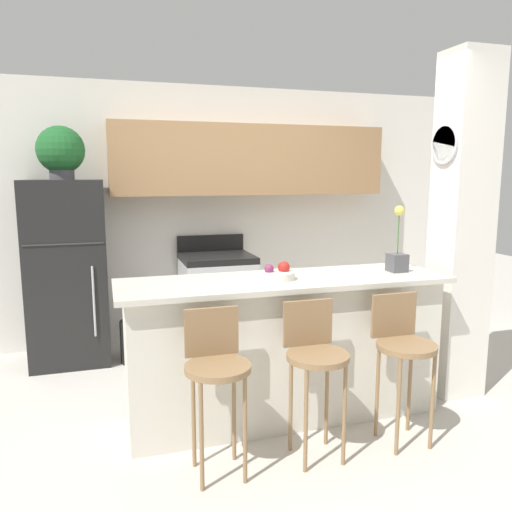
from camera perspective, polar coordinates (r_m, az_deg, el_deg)
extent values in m
plane|color=beige|center=(3.70, 3.19, -17.65)|extent=(14.00, 14.00, 0.00)
cube|color=white|center=(5.18, -4.14, 4.79)|extent=(5.60, 0.06, 2.55)
cube|color=#9E754C|center=(5.06, -0.59, 10.90)|extent=(2.74, 0.32, 0.68)
cube|color=silver|center=(4.98, -5.07, 7.71)|extent=(0.65, 0.28, 0.12)
cube|color=white|center=(4.03, 22.43, 2.88)|extent=(0.36, 0.32, 2.55)
cylinder|color=silver|center=(3.90, 20.76, 11.88)|extent=(0.02, 0.29, 0.29)
cylinder|color=white|center=(3.89, 20.69, 11.89)|extent=(0.01, 0.25, 0.25)
cube|color=silver|center=(3.51, 3.26, -10.73)|extent=(2.12, 0.54, 0.95)
cube|color=beige|center=(3.37, 3.34, -2.85)|extent=(2.24, 0.66, 0.03)
cube|color=black|center=(4.81, -20.52, -4.81)|extent=(0.67, 0.62, 1.11)
cube|color=black|center=(4.69, -21.08, 4.93)|extent=(0.67, 0.62, 0.52)
cube|color=#333333|center=(4.40, -21.16, 1.26)|extent=(0.64, 0.01, 0.01)
cylinder|color=#B2B2B7|center=(4.47, -18.03, -4.97)|extent=(0.02, 0.02, 0.61)
cube|color=silver|center=(4.95, -4.42, -5.42)|extent=(0.68, 0.63, 0.85)
cube|color=black|center=(4.85, -4.48, -0.21)|extent=(0.68, 0.63, 0.06)
cube|color=black|center=(5.12, -5.21, 1.52)|extent=(0.68, 0.04, 0.16)
cube|color=black|center=(4.64, -3.56, -5.86)|extent=(0.41, 0.01, 0.27)
cylinder|color=olive|center=(2.79, -4.38, -12.62)|extent=(0.37, 0.37, 0.03)
cube|color=olive|center=(2.88, -5.10, -8.60)|extent=(0.31, 0.02, 0.28)
cylinder|color=olive|center=(2.81, -6.25, -19.88)|extent=(0.02, 0.02, 0.61)
cylinder|color=olive|center=(2.85, -1.26, -19.30)|extent=(0.02, 0.02, 0.61)
cylinder|color=olive|center=(3.01, -7.15, -17.73)|extent=(0.02, 0.02, 0.61)
cylinder|color=olive|center=(3.06, -2.53, -17.25)|extent=(0.02, 0.02, 0.61)
cylinder|color=olive|center=(2.97, 7.09, -11.32)|extent=(0.37, 0.37, 0.03)
cube|color=olive|center=(3.06, 5.94, -7.59)|extent=(0.31, 0.02, 0.28)
cylinder|color=olive|center=(2.96, 5.72, -18.26)|extent=(0.02, 0.02, 0.61)
cylinder|color=olive|center=(3.05, 10.06, -17.48)|extent=(0.02, 0.02, 0.61)
cylinder|color=olive|center=(3.16, 3.98, -16.39)|extent=(0.02, 0.02, 0.61)
cylinder|color=olive|center=(3.24, 8.08, -15.74)|extent=(0.02, 0.02, 0.61)
cylinder|color=olive|center=(3.25, 16.84, -9.85)|extent=(0.37, 0.37, 0.03)
cube|color=olive|center=(3.32, 15.47, -6.50)|extent=(0.31, 0.02, 0.28)
cylinder|color=olive|center=(3.21, 15.95, -16.25)|extent=(0.02, 0.02, 0.61)
cylinder|color=olive|center=(3.34, 19.52, -15.42)|extent=(0.02, 0.02, 0.61)
cylinder|color=olive|center=(3.40, 13.70, -14.72)|extent=(0.02, 0.02, 0.61)
cylinder|color=olive|center=(3.52, 17.15, -14.02)|extent=(0.02, 0.02, 0.61)
cylinder|color=#4C4C51|center=(4.68, -21.30, 8.75)|extent=(0.21, 0.21, 0.10)
sphere|color=#1E5B28|center=(4.68, -21.45, 11.24)|extent=(0.41, 0.41, 0.41)
cube|color=#4C4C51|center=(3.73, 15.82, -0.74)|extent=(0.12, 0.12, 0.13)
cylinder|color=#386633|center=(3.70, 15.96, 2.45)|extent=(0.01, 0.01, 0.29)
sphere|color=#DBCC4C|center=(3.69, 16.07, 5.01)|extent=(0.07, 0.07, 0.07)
cylinder|color=silver|center=(3.33, 2.42, -2.25)|extent=(0.24, 0.24, 0.05)
sphere|color=red|center=(3.35, 3.23, -1.30)|extent=(0.08, 0.08, 0.08)
sphere|color=#7A2D56|center=(3.32, 1.50, -1.48)|extent=(0.06, 0.06, 0.06)
cylinder|color=black|center=(4.70, -13.54, -9.43)|extent=(0.28, 0.28, 0.38)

